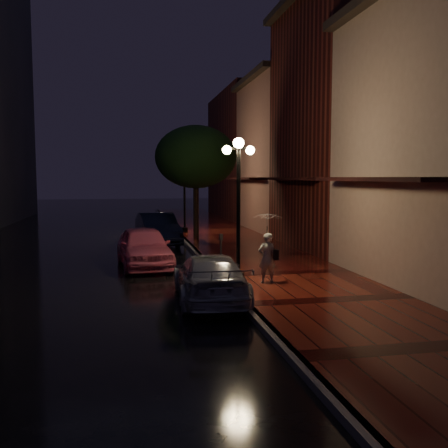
{
  "coord_description": "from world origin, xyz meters",
  "views": [
    {
      "loc": [
        -2.89,
        -19.38,
        3.29
      ],
      "look_at": [
        1.01,
        0.58,
        1.4
      ],
      "focal_mm": 40.0,
      "sensor_mm": 36.0,
      "label": 1
    }
  ],
  "objects": [
    {
      "name": "ground",
      "position": [
        0.0,
        0.0,
        0.0
      ],
      "size": [
        120.0,
        120.0,
        0.0
      ],
      "primitive_type": "plane",
      "color": "black",
      "rests_on": "ground"
    },
    {
      "name": "silver_car",
      "position": [
        -0.75,
        -6.44,
        0.63
      ],
      "size": [
        1.96,
        4.44,
        1.27
      ],
      "primitive_type": "imported",
      "rotation": [
        0.0,
        0.0,
        3.1
      ],
      "color": "#97969D",
      "rests_on": "ground"
    },
    {
      "name": "storefront_mid",
      "position": [
        7.0,
        2.0,
        5.5
      ],
      "size": [
        5.0,
        8.0,
        11.0
      ],
      "primitive_type": "cube",
      "color": "#511914",
      "rests_on": "ground"
    },
    {
      "name": "street_tree",
      "position": [
        0.61,
        5.99,
        4.24
      ],
      "size": [
        4.16,
        4.16,
        5.8
      ],
      "color": "black",
      "rests_on": "sidewalk"
    },
    {
      "name": "woman_with_umbrella",
      "position": [
        1.2,
        -5.17,
        1.55
      ],
      "size": [
        0.88,
        0.89,
        2.11
      ],
      "rotation": [
        0.0,
        0.0,
        3.22
      ],
      "color": "white",
      "rests_on": "sidewalk"
    },
    {
      "name": "sidewalk",
      "position": [
        2.25,
        0.0,
        0.07
      ],
      "size": [
        4.5,
        60.0,
        0.15
      ],
      "primitive_type": "cube",
      "color": "#410C0B",
      "rests_on": "ground"
    },
    {
      "name": "curb",
      "position": [
        0.0,
        0.0,
        0.07
      ],
      "size": [
        0.25,
        60.0,
        0.15
      ],
      "primitive_type": "cube",
      "color": "#595451",
      "rests_on": "ground"
    },
    {
      "name": "streetlamp_far",
      "position": [
        0.35,
        9.0,
        2.6
      ],
      "size": [
        0.96,
        0.36,
        4.31
      ],
      "color": "black",
      "rests_on": "sidewalk"
    },
    {
      "name": "streetlamp_near",
      "position": [
        0.35,
        -5.0,
        2.6
      ],
      "size": [
        0.96,
        0.36,
        4.31
      ],
      "color": "black",
      "rests_on": "sidewalk"
    },
    {
      "name": "navy_car",
      "position": [
        -1.42,
        5.28,
        0.78
      ],
      "size": [
        2.16,
        4.87,
        1.55
      ],
      "primitive_type": "imported",
      "rotation": [
        0.0,
        0.0,
        0.11
      ],
      "color": "black",
      "rests_on": "ground"
    },
    {
      "name": "pink_car",
      "position": [
        -2.3,
        -0.93,
        0.75
      ],
      "size": [
        2.19,
        4.56,
        1.5
      ],
      "primitive_type": "imported",
      "rotation": [
        0.0,
        0.0,
        0.1
      ],
      "color": "#DA597A",
      "rests_on": "ground"
    },
    {
      "name": "storefront_extra",
      "position": [
        7.0,
        20.0,
        5.0
      ],
      "size": [
        5.0,
        12.0,
        10.0
      ],
      "primitive_type": "cube",
      "color": "#511914",
      "rests_on": "ground"
    },
    {
      "name": "parking_meter",
      "position": [
        0.15,
        -3.27,
        0.93
      ],
      "size": [
        0.14,
        0.12,
        1.29
      ],
      "rotation": [
        0.0,
        0.0,
        0.34
      ],
      "color": "black",
      "rests_on": "sidewalk"
    },
    {
      "name": "storefront_far",
      "position": [
        7.0,
        10.0,
        4.5
      ],
      "size": [
        5.0,
        8.0,
        9.0
      ],
      "primitive_type": "cube",
      "color": "#8C5951",
      "rests_on": "ground"
    }
  ]
}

